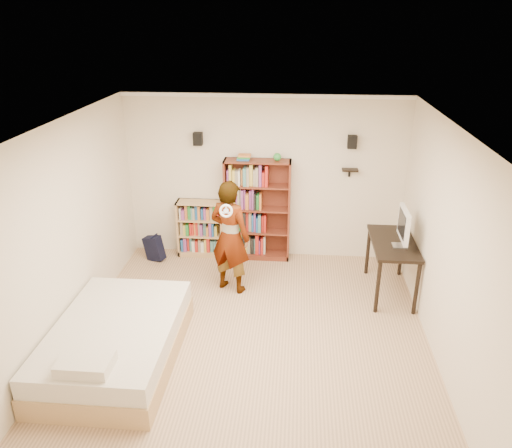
{
  "coord_description": "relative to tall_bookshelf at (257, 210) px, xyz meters",
  "views": [
    {
      "loc": [
        0.53,
        -5.22,
        3.83
      ],
      "look_at": [
        0.02,
        0.6,
        1.35
      ],
      "focal_mm": 35.0,
      "sensor_mm": 36.0,
      "label": 1
    }
  ],
  "objects": [
    {
      "name": "ground",
      "position": [
        0.11,
        -2.34,
        -0.84
      ],
      "size": [
        4.5,
        5.0,
        0.01
      ],
      "primitive_type": "cube",
      "color": "tan",
      "rests_on": "ground"
    },
    {
      "name": "room_shell",
      "position": [
        0.11,
        -2.34,
        0.92
      ],
      "size": [
        4.52,
        5.02,
        2.71
      ],
      "color": "beige",
      "rests_on": "ground"
    },
    {
      "name": "crown_molding",
      "position": [
        0.11,
        -2.34,
        1.83
      ],
      "size": [
        4.5,
        5.0,
        0.06
      ],
      "color": "white",
      "rests_on": "room_shell"
    },
    {
      "name": "speaker_left",
      "position": [
        -0.94,
        0.06,
        1.16
      ],
      "size": [
        0.14,
        0.12,
        0.2
      ],
      "primitive_type": "cube",
      "color": "black",
      "rests_on": "room_shell"
    },
    {
      "name": "speaker_right",
      "position": [
        1.46,
        0.06,
        1.16
      ],
      "size": [
        0.14,
        0.12,
        0.2
      ],
      "primitive_type": "cube",
      "color": "black",
      "rests_on": "room_shell"
    },
    {
      "name": "wall_shelf",
      "position": [
        1.46,
        0.07,
        0.71
      ],
      "size": [
        0.25,
        0.16,
        0.02
      ],
      "primitive_type": "cube",
      "color": "black",
      "rests_on": "room_shell"
    },
    {
      "name": "tall_bookshelf",
      "position": [
        0.0,
        0.0,
        0.0
      ],
      "size": [
        1.07,
        0.31,
        1.69
      ],
      "primitive_type": null,
      "color": "brown",
      "rests_on": "ground"
    },
    {
      "name": "low_bookshelf",
      "position": [
        -0.96,
        0.01,
        -0.36
      ],
      "size": [
        0.77,
        0.29,
        0.96
      ],
      "primitive_type": null,
      "color": "tan",
      "rests_on": "ground"
    },
    {
      "name": "computer_desk",
      "position": [
        2.03,
        -0.99,
        -0.43
      ],
      "size": [
        0.61,
        1.21,
        0.83
      ],
      "primitive_type": null,
      "color": "black",
      "rests_on": "ground"
    },
    {
      "name": "imac",
      "position": [
        2.09,
        -1.14,
        0.26
      ],
      "size": [
        0.2,
        0.56,
        0.55
      ],
      "primitive_type": null,
      "rotation": [
        0.0,
        0.0,
        0.16
      ],
      "color": "white",
      "rests_on": "computer_desk"
    },
    {
      "name": "daybed",
      "position": [
        -1.43,
        -2.86,
        -0.53
      ],
      "size": [
        1.39,
        2.14,
        0.63
      ],
      "primitive_type": null,
      "color": "silver",
      "rests_on": "ground"
    },
    {
      "name": "person",
      "position": [
        -0.3,
        -1.09,
        0.01
      ],
      "size": [
        0.73,
        0.62,
        1.7
      ],
      "primitive_type": "imported",
      "rotation": [
        0.0,
        0.0,
        2.74
      ],
      "color": "black",
      "rests_on": "ground"
    },
    {
      "name": "wii_wheel",
      "position": [
        -0.3,
        -1.41,
        0.53
      ],
      "size": [
        0.19,
        0.07,
        0.19
      ],
      "primitive_type": "torus",
      "rotation": [
        1.36,
        0.0,
        0.0
      ],
      "color": "white",
      "rests_on": "person"
    },
    {
      "name": "navy_bag",
      "position": [
        -1.71,
        -0.25,
        -0.63
      ],
      "size": [
        0.37,
        0.3,
        0.43
      ],
      "primitive_type": null,
      "rotation": [
        0.0,
        0.0,
        -0.35
      ],
      "color": "black",
      "rests_on": "ground"
    }
  ]
}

